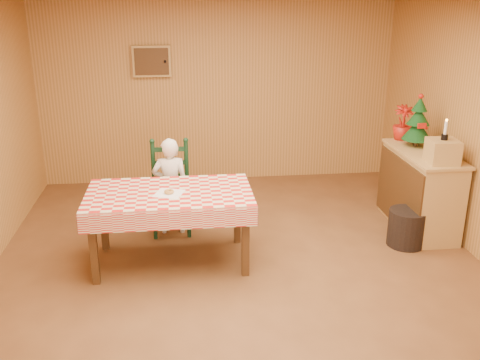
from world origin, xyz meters
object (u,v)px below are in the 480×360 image
at_px(shelf_unit, 419,190).
at_px(christmas_tree, 418,123).
at_px(ladder_chair, 171,189).
at_px(storage_bin, 407,228).
at_px(dining_table, 170,199).
at_px(seated_child, 171,186).
at_px(crate, 443,151).

distance_m(shelf_unit, christmas_tree, 0.79).
bearing_deg(christmas_tree, ladder_chair, 179.82).
xyz_separation_m(ladder_chair, christmas_tree, (2.88, -0.01, 0.71)).
distance_m(shelf_unit, storage_bin, 0.60).
relative_size(shelf_unit, storage_bin, 3.05).
xyz_separation_m(shelf_unit, christmas_tree, (0.01, 0.25, 0.74)).
bearing_deg(christmas_tree, shelf_unit, -91.98).
distance_m(dining_table, shelf_unit, 2.93).
height_order(seated_child, storage_bin, seated_child).
relative_size(seated_child, shelf_unit, 0.91).
distance_m(seated_child, crate, 2.98).
bearing_deg(dining_table, storage_bin, 1.95).
height_order(dining_table, crate, crate).
relative_size(ladder_chair, seated_child, 0.96).
distance_m(shelf_unit, crate, 0.71).
height_order(ladder_chair, seated_child, seated_child).
bearing_deg(crate, seated_child, 168.20).
xyz_separation_m(seated_child, crate, (2.88, -0.60, 0.49)).
distance_m(crate, christmas_tree, 0.67).
relative_size(ladder_chair, crate, 3.60).
bearing_deg(crate, storage_bin, -172.74).
bearing_deg(storage_bin, christmas_tree, 65.08).
height_order(christmas_tree, storage_bin, christmas_tree).
distance_m(seated_child, shelf_unit, 2.88).
bearing_deg(ladder_chair, shelf_unit, -5.15).
xyz_separation_m(ladder_chair, storage_bin, (2.56, -0.70, -0.30)).
distance_m(ladder_chair, crate, 3.01).
height_order(dining_table, shelf_unit, shelf_unit).
height_order(seated_child, crate, crate).
xyz_separation_m(shelf_unit, storage_bin, (-0.31, -0.44, -0.26)).
relative_size(dining_table, shelf_unit, 1.34).
bearing_deg(crate, shelf_unit, 91.23).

